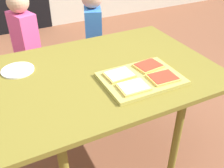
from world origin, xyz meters
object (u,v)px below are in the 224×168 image
pizza_slice_near_right (163,78)px  pizza_slice_far_left (119,75)px  dining_table (99,82)px  plate_white_left (18,70)px  child_right (94,38)px  child_left (27,47)px  pizza_slice_near_left (133,87)px  pizza_slice_far_right (148,66)px  cutting_board (141,78)px

pizza_slice_near_right → pizza_slice_far_left: bearing=146.2°
dining_table → pizza_slice_near_right: (0.27, -0.26, 0.10)m
plate_white_left → child_right: size_ratio=0.18×
pizza_slice_near_right → child_left: bearing=116.0°
plate_white_left → child_left: child_left is taller
pizza_slice_near_left → child_left: 1.20m
dining_table → pizza_slice_far_right: 0.31m
pizza_slice_near_right → child_right: (0.02, 1.05, -0.18)m
dining_table → pizza_slice_near_left: (0.08, -0.27, 0.10)m
pizza_slice_far_right → child_right: child_right is taller
cutting_board → pizza_slice_near_right: 0.12m
pizza_slice_far_left → child_left: 1.07m
pizza_slice_near_left → pizza_slice_far_right: bearing=38.4°
child_left → child_right: (0.57, -0.08, 0.00)m
pizza_slice_near_right → pizza_slice_far_left: (-0.20, 0.14, 0.00)m
pizza_slice_near_right → pizza_slice_near_left: bearing=-178.3°
pizza_slice_near_right → pizza_slice_near_left: size_ratio=1.00×
pizza_slice_far_right → child_right: 0.92m
pizza_slice_far_left → child_left: size_ratio=0.15×
pizza_slice_near_right → plate_white_left: bearing=145.5°
pizza_slice_far_right → pizza_slice_far_left: size_ratio=1.05×
pizza_slice_near_right → pizza_slice_far_right: bearing=89.7°
dining_table → child_left: bearing=107.8°
pizza_slice_far_left → child_left: child_left is taller
cutting_board → pizza_slice_near_left: 0.12m
dining_table → child_left: size_ratio=1.28×
pizza_slice_near_right → pizza_slice_near_left: same height
pizza_slice_far_right → pizza_slice_near_left: size_ratio=1.06×
pizza_slice_near_right → child_left: size_ratio=0.15×
dining_table → pizza_slice_near_left: 0.30m
pizza_slice_far_left → pizza_slice_near_right: bearing=-33.8°
cutting_board → child_left: bearing=113.1°
child_right → pizza_slice_near_left: bearing=-101.7°
dining_table → cutting_board: 0.27m
child_left → child_right: 0.58m
cutting_board → pizza_slice_near_right: pizza_slice_near_right is taller
pizza_slice_far_right → child_left: child_left is taller
pizza_slice_near_left → child_left: (-0.36, 1.13, -0.18)m
dining_table → plate_white_left: (-0.43, 0.22, 0.08)m
dining_table → plate_white_left: 0.49m
child_left → pizza_slice_far_right: bearing=-60.7°
pizza_slice_far_right → pizza_slice_far_left: (-0.20, -0.01, 0.00)m
cutting_board → child_right: (0.12, 0.98, -0.16)m
pizza_slice_far_right → cutting_board: bearing=-141.4°
plate_white_left → cutting_board: bearing=-34.4°
pizza_slice_near_right → pizza_slice_near_left: 0.19m
dining_table → child_right: 0.85m
pizza_slice_far_left → cutting_board: bearing=-32.6°
dining_table → child_left: 0.91m
pizza_slice_far_left → child_right: 0.96m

